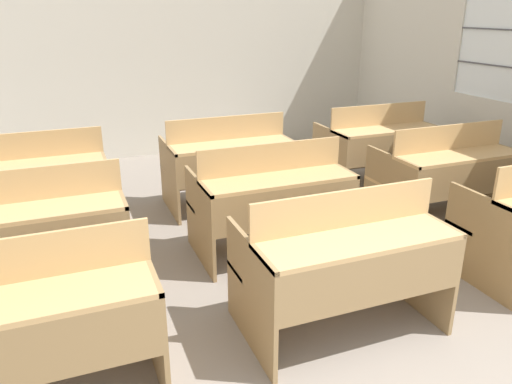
# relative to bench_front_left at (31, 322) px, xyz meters

# --- Properties ---
(wall_back) EXTENTS (6.20, 0.06, 2.78)m
(wall_back) POSITION_rel_bench_front_left_xyz_m (1.73, 4.56, 0.91)
(wall_back) COLOR beige
(wall_back) RESTS_ON ground_plane
(bench_front_left) EXTENTS (1.24, 0.78, 0.95)m
(bench_front_left) POSITION_rel_bench_front_left_xyz_m (0.00, 0.00, 0.00)
(bench_front_left) COLOR #93744A
(bench_front_left) RESTS_ON ground_plane
(bench_front_center) EXTENTS (1.24, 0.78, 0.95)m
(bench_front_center) POSITION_rel_bench_front_left_xyz_m (1.80, -0.02, 0.00)
(bench_front_center) COLOR #96774D
(bench_front_center) RESTS_ON ground_plane
(bench_second_left) EXTENTS (1.24, 0.78, 0.95)m
(bench_second_left) POSITION_rel_bench_front_left_xyz_m (0.00, 1.16, 0.00)
(bench_second_left) COLOR #97794F
(bench_second_left) RESTS_ON ground_plane
(bench_second_center) EXTENTS (1.24, 0.78, 0.95)m
(bench_second_center) POSITION_rel_bench_front_left_xyz_m (1.82, 1.16, 0.00)
(bench_second_center) COLOR #93744A
(bench_second_center) RESTS_ON ground_plane
(bench_second_right) EXTENTS (1.24, 0.78, 0.95)m
(bench_second_right) POSITION_rel_bench_front_left_xyz_m (3.64, 1.17, 0.00)
(bench_second_right) COLOR #94754B
(bench_second_right) RESTS_ON ground_plane
(bench_third_left) EXTENTS (1.24, 0.78, 0.95)m
(bench_third_left) POSITION_rel_bench_front_left_xyz_m (-0.02, 2.30, 0.00)
(bench_third_left) COLOR #97784E
(bench_third_left) RESTS_ON ground_plane
(bench_third_center) EXTENTS (1.24, 0.78, 0.95)m
(bench_third_center) POSITION_rel_bench_front_left_xyz_m (1.82, 2.31, 0.00)
(bench_third_center) COLOR #9A7B51
(bench_third_center) RESTS_ON ground_plane
(bench_third_right) EXTENTS (1.24, 0.78, 0.95)m
(bench_third_right) POSITION_rel_bench_front_left_xyz_m (3.64, 2.29, 0.00)
(bench_third_right) COLOR #997B51
(bench_third_right) RESTS_ON ground_plane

